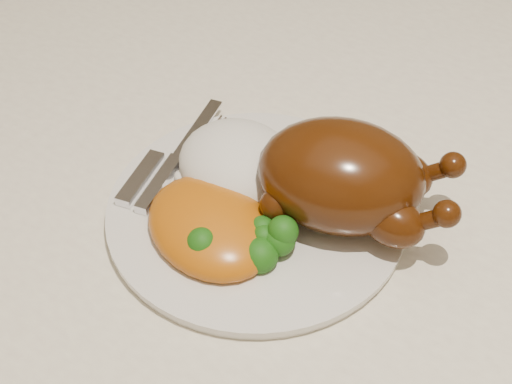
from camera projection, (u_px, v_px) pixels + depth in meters
The scene contains 7 objects.
dining_table at pixel (429, 254), 0.75m from camera, with size 1.60×0.90×0.76m.
tablecloth at pixel (441, 206), 0.70m from camera, with size 1.73×1.03×0.18m.
dinner_plate at pixel (256, 212), 0.65m from camera, with size 0.27×0.27×0.01m, color silver.
roast_chicken at pixel (345, 177), 0.61m from camera, with size 0.19×0.15×0.09m.
rice_mound at pixel (238, 164), 0.67m from camera, with size 0.14×0.13×0.06m.
mac_and_cheese at pixel (222, 230), 0.61m from camera, with size 0.15×0.14×0.05m.
cutlery at pixel (167, 166), 0.68m from camera, with size 0.05×0.17×0.01m.
Camera 1 is at (0.13, -0.50, 1.25)m, focal length 50.00 mm.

